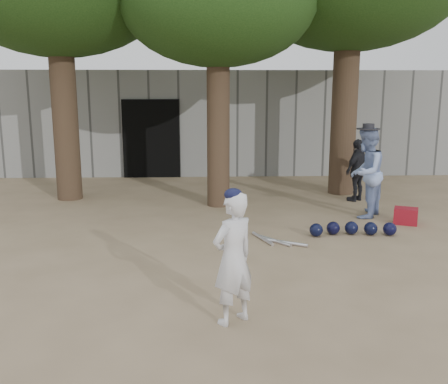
{
  "coord_description": "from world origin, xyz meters",
  "views": [
    {
      "loc": [
        0.32,
        -6.36,
        2.47
      ],
      "look_at": [
        0.6,
        1.0,
        0.95
      ],
      "focal_mm": 40.0,
      "sensor_mm": 36.0,
      "label": 1
    }
  ],
  "objects_px": {
    "spectator_dark": "(357,170)",
    "spectator_blue": "(366,173)",
    "boy_player": "(233,259)",
    "red_bag": "(406,216)"
  },
  "relations": [
    {
      "from": "spectator_dark",
      "to": "spectator_blue",
      "type": "bearing_deg",
      "value": 38.31
    },
    {
      "from": "boy_player",
      "to": "red_bag",
      "type": "distance_m",
      "value": 5.24
    },
    {
      "from": "spectator_dark",
      "to": "red_bag",
      "type": "height_order",
      "value": "spectator_dark"
    },
    {
      "from": "boy_player",
      "to": "spectator_dark",
      "type": "relative_size",
      "value": 1.03
    },
    {
      "from": "boy_player",
      "to": "spectator_dark",
      "type": "bearing_deg",
      "value": -155.15
    },
    {
      "from": "boy_player",
      "to": "red_bag",
      "type": "relative_size",
      "value": 3.43
    },
    {
      "from": "spectator_dark",
      "to": "red_bag",
      "type": "relative_size",
      "value": 3.31
    },
    {
      "from": "spectator_blue",
      "to": "red_bag",
      "type": "bearing_deg",
      "value": 82.19
    },
    {
      "from": "spectator_dark",
      "to": "red_bag",
      "type": "bearing_deg",
      "value": 59.0
    },
    {
      "from": "boy_player",
      "to": "spectator_dark",
      "type": "distance_m",
      "value": 6.67
    }
  ]
}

